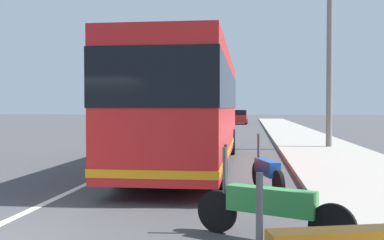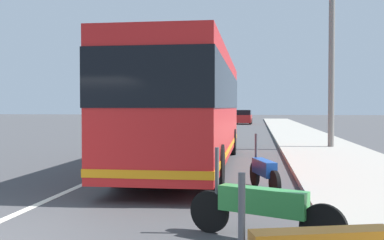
{
  "view_description": "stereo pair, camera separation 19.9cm",
  "coord_description": "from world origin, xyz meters",
  "px_view_note": "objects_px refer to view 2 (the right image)",
  "views": [
    {
      "loc": [
        -5.28,
        -3.9,
        1.83
      ],
      "look_at": [
        9.4,
        -1.96,
        1.42
      ],
      "focal_mm": 42.08,
      "sensor_mm": 36.0,
      "label": 1
    },
    {
      "loc": [
        -5.25,
        -4.1,
        1.83
      ],
      "look_at": [
        9.4,
        -1.96,
        1.42
      ],
      "focal_mm": 42.08,
      "sensor_mm": 36.0,
      "label": 2
    }
  ],
  "objects_px": {
    "car_behind_bus": "(159,127)",
    "utility_pole": "(332,47)",
    "car_side_street": "(243,117)",
    "coach_bus": "(190,104)",
    "motorcycle_mid_row": "(262,207)",
    "motorcycle_nearest_curb": "(264,171)"
  },
  "relations": [
    {
      "from": "motorcycle_nearest_curb",
      "to": "car_behind_bus",
      "type": "height_order",
      "value": "car_behind_bus"
    },
    {
      "from": "coach_bus",
      "to": "car_side_street",
      "type": "distance_m",
      "value": 36.37
    },
    {
      "from": "coach_bus",
      "to": "car_behind_bus",
      "type": "distance_m",
      "value": 12.77
    },
    {
      "from": "motorcycle_mid_row",
      "to": "car_behind_bus",
      "type": "distance_m",
      "value": 20.64
    },
    {
      "from": "car_behind_bus",
      "to": "motorcycle_nearest_curb",
      "type": "bearing_deg",
      "value": 20.32
    },
    {
      "from": "motorcycle_nearest_curb",
      "to": "car_side_street",
      "type": "xyz_separation_m",
      "value": [
        40.35,
        1.7,
        0.31
      ]
    },
    {
      "from": "coach_bus",
      "to": "motorcycle_nearest_curb",
      "type": "xyz_separation_m",
      "value": [
        -4.0,
        -2.22,
        -1.5
      ]
    },
    {
      "from": "motorcycle_nearest_curb",
      "to": "car_behind_bus",
      "type": "bearing_deg",
      "value": 3.9
    },
    {
      "from": "motorcycle_nearest_curb",
      "to": "car_behind_bus",
      "type": "relative_size",
      "value": 0.44
    },
    {
      "from": "motorcycle_mid_row",
      "to": "motorcycle_nearest_curb",
      "type": "relative_size",
      "value": 1.07
    },
    {
      "from": "motorcycle_nearest_curb",
      "to": "car_side_street",
      "type": "height_order",
      "value": "car_side_street"
    },
    {
      "from": "car_behind_bus",
      "to": "coach_bus",
      "type": "bearing_deg",
      "value": 17.13
    },
    {
      "from": "motorcycle_mid_row",
      "to": "motorcycle_nearest_curb",
      "type": "height_order",
      "value": "motorcycle_mid_row"
    },
    {
      "from": "motorcycle_mid_row",
      "to": "car_behind_bus",
      "type": "bearing_deg",
      "value": -49.22
    },
    {
      "from": "coach_bus",
      "to": "motorcycle_mid_row",
      "type": "relative_size",
      "value": 5.51
    },
    {
      "from": "motorcycle_mid_row",
      "to": "car_side_street",
      "type": "bearing_deg",
      "value": -63.54
    },
    {
      "from": "car_behind_bus",
      "to": "utility_pole",
      "type": "height_order",
      "value": "utility_pole"
    },
    {
      "from": "car_side_street",
      "to": "utility_pole",
      "type": "xyz_separation_m",
      "value": [
        -30.03,
        -4.72,
        3.69
      ]
    },
    {
      "from": "coach_bus",
      "to": "motorcycle_nearest_curb",
      "type": "bearing_deg",
      "value": -151.57
    },
    {
      "from": "motorcycle_nearest_curb",
      "to": "car_side_street",
      "type": "relative_size",
      "value": 0.48
    },
    {
      "from": "coach_bus",
      "to": "utility_pole",
      "type": "bearing_deg",
      "value": -40.24
    },
    {
      "from": "coach_bus",
      "to": "car_behind_bus",
      "type": "relative_size",
      "value": 2.59
    }
  ]
}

